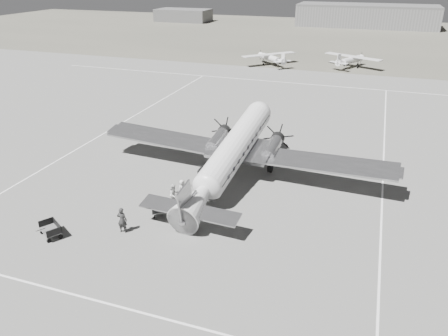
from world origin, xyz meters
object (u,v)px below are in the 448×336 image
passenger (182,189)px  light_plane_left (270,59)px  baggage_cart_far (51,230)px  dc3_airliner (232,154)px  baggage_cart_near (163,210)px  ground_crew (122,220)px  hangar_main (366,16)px  ramp_agent (174,195)px  shed_secondary (183,15)px  light_plane_right (351,61)px

passenger → light_plane_left: bearing=29.4°
baggage_cart_far → dc3_airliner: bearing=85.3°
baggage_cart_near → ground_crew: 3.46m
hangar_main → ramp_agent: hangar_main is taller
baggage_cart_far → ground_crew: (4.45, 2.13, 0.47)m
dc3_airliner → ramp_agent: size_ratio=15.24×
baggage_cart_far → ramp_agent: 9.29m
shed_secondary → baggage_cart_far: (45.24, -124.46, -1.50)m
baggage_cart_far → ground_crew: bearing=57.9°
dc3_airliner → passenger: (-2.90, -4.00, -1.83)m
baggage_cart_near → passenger: bearing=56.7°
shed_secondary → passenger: size_ratio=11.55×
hangar_main → light_plane_left: bearing=-101.9°
baggage_cart_near → baggage_cart_far: 7.99m
hangar_main → light_plane_left: size_ratio=3.73×
hangar_main → shed_secondary: bearing=-175.2°
dc3_airliner → passenger: dc3_airliner is taller
passenger → ramp_agent: bearing=-160.1°
hangar_main → dc3_airliner: hangar_main is taller
light_plane_left → passenger: (5.74, -53.81, -0.39)m
hangar_main → shed_secondary: (-60.00, -5.00, -1.30)m
baggage_cart_far → ramp_agent: size_ratio=0.99×
hangar_main → light_plane_right: bearing=-89.6°
hangar_main → shed_secondary: 60.22m
ground_crew → ramp_agent: size_ratio=1.08×
dc3_airliner → baggage_cart_near: bearing=-110.2°
light_plane_right → passenger: size_ratio=7.29×
dc3_airliner → baggage_cart_near: 8.02m
baggage_cart_near → passenger: (0.18, 3.09, 0.27)m
hangar_main → light_plane_left: (-14.19, -67.44, -2.13)m
baggage_cart_near → ramp_agent: ramp_agent is taller
hangar_main → passenger: bearing=-94.0°
light_plane_right → ramp_agent: 58.75m
hangar_main → baggage_cart_far: size_ratio=23.55×
baggage_cart_far → ground_crew: 4.95m
dc3_airliner → light_plane_left: bearing=103.2°
baggage_cart_near → ground_crew: (-1.69, -2.99, 0.47)m
light_plane_left → baggage_cart_far: bearing=-136.6°
hangar_main → ramp_agent: bearing=-94.0°
light_plane_left → baggage_cart_near: 57.18m
dc3_airliner → ground_crew: size_ratio=14.07×
ramp_agent → passenger: bearing=28.1°
hangar_main → dc3_airliner: 117.39m
dc3_airliner → ramp_agent: dc3_airliner is taller
passenger → light_plane_right: bearing=14.3°
ground_crew → ramp_agent: (1.79, 4.75, -0.07)m
light_plane_right → ramp_agent: (-9.02, -58.05, -0.28)m
light_plane_left → ground_crew: 60.02m
baggage_cart_far → ramp_agent: ramp_agent is taller
light_plane_left → light_plane_right: 14.97m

